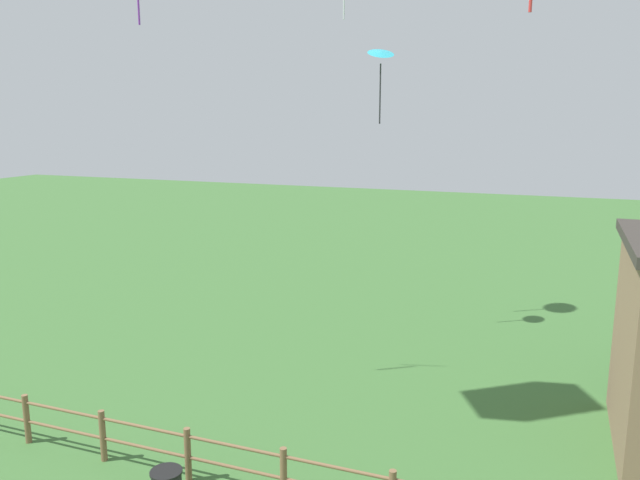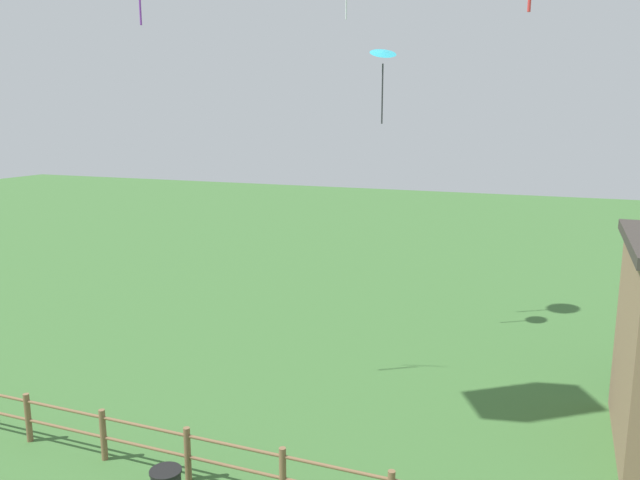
# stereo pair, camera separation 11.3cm
# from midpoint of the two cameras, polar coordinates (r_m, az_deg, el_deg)

# --- Properties ---
(wooden_fence) EXTENTS (22.04, 0.14, 1.19)m
(wooden_fence) POSITION_cam_midpoint_polar(r_m,az_deg,el_deg) (13.06, -3.17, -20.41)
(wooden_fence) COLOR brown
(wooden_fence) RESTS_ON ground_plane
(kite_cyan_delta) EXTENTS (1.18, 1.16, 2.50)m
(kite_cyan_delta) POSITION_cam_midpoint_polar(r_m,az_deg,el_deg) (21.29, 5.94, 16.39)
(kite_cyan_delta) COLOR #2DB2C6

